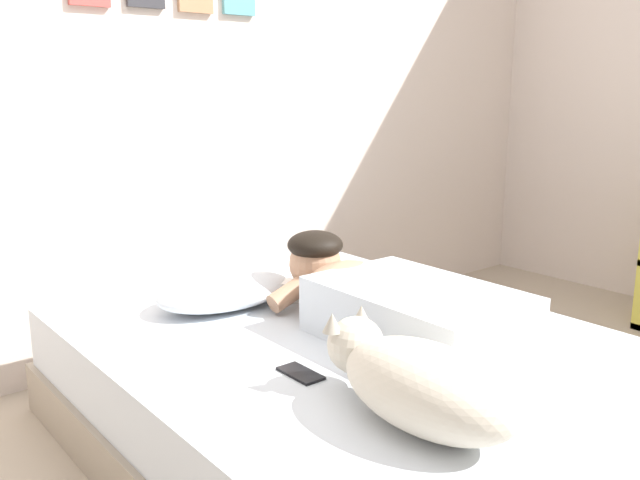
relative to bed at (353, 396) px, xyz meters
The scene contains 7 objects.
back_wall 1.60m from the bed, 90.24° to the left, with size 4.72×0.12×2.50m.
bed is the anchor object (origin of this frame).
pillow 0.60m from the bed, 105.63° to the left, with size 0.52×0.32×0.11m, color silver.
person_lying 0.33m from the bed, ahead, with size 0.43×0.92×0.27m.
dog 0.64m from the bed, 116.61° to the right, with size 0.26×0.57×0.21m.
coffee_cup 0.49m from the bed, 80.77° to the left, with size 0.12×0.09×0.07m.
cell_phone 0.38m from the bed, 158.27° to the right, with size 0.07×0.14×0.01m, color black.
Camera 1 is at (-1.34, -0.96, 1.17)m, focal length 37.78 mm.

